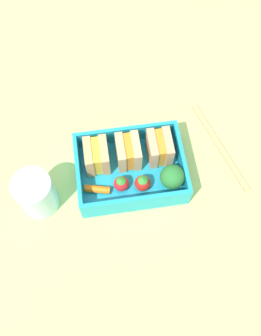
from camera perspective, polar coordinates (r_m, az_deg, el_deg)
ground_plane at (r=62.56cm, az=0.00°, el=-1.40°), size 120.00×120.00×2.00cm
bento_tray at (r=61.09cm, az=0.00°, el=-0.81°), size 16.91×12.56×1.20cm
bento_rim at (r=58.80cm, az=0.00°, el=0.16°), size 16.91×12.56×3.81cm
sandwich_left at (r=59.28cm, az=-5.16°, el=1.84°), size 3.69×4.84×4.86cm
sandwich_center_left at (r=59.37cm, az=-0.34°, el=2.48°), size 3.69×4.84×4.86cm
sandwich_center at (r=59.88cm, az=4.44°, el=3.09°), size 3.69×4.84×4.86cm
carrot_stick_far_left at (r=58.98cm, az=-5.06°, el=-3.26°), size 4.12×2.11×1.18cm
strawberry_left at (r=58.33cm, az=-1.42°, el=-2.37°), size 2.42×2.42×3.02cm
strawberry_far_left at (r=58.30cm, az=1.86°, el=-2.30°), size 2.55×2.55×3.15cm
broccoli_floret at (r=57.44cm, az=6.40°, el=-1.38°), size 3.85×3.85×4.85cm
chopstick_pair at (r=65.31cm, az=13.30°, el=3.30°), size 6.76×17.76×0.70cm
drinking_glass at (r=58.12cm, az=-14.18°, el=-3.85°), size 5.85×5.85×7.55cm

